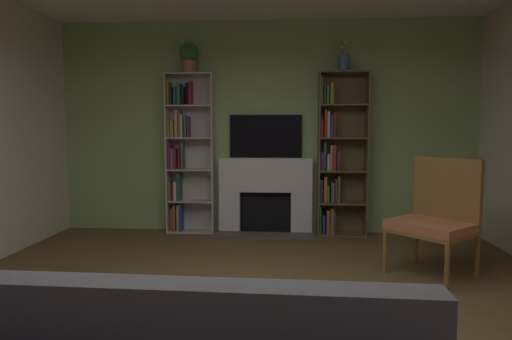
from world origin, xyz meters
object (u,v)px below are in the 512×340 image
at_px(tv, 266,136).
at_px(potted_plant, 189,56).
at_px(coffee_table, 220,327).
at_px(fireplace, 266,194).
at_px(vase_with_flowers, 344,62).
at_px(bookshelf_right, 336,159).
at_px(armchair, 437,216).
at_px(bookshelf_left, 186,152).

distance_m(tv, potted_plant, 1.47).
xyz_separation_m(potted_plant, coffee_table, (0.97, -3.75, -1.98)).
distance_m(fireplace, vase_with_flowers, 2.02).
distance_m(bookshelf_right, coffee_table, 3.96).
bearing_deg(potted_plant, tv, 6.74).
relative_size(fireplace, bookshelf_right, 0.63).
xyz_separation_m(bookshelf_right, vase_with_flowers, (0.08, -0.04, 1.26)).
bearing_deg(potted_plant, armchair, -29.81).
xyz_separation_m(bookshelf_left, armchair, (2.83, -1.63, -0.52)).
bearing_deg(potted_plant, bookshelf_right, 1.09).
bearing_deg(bookshelf_right, fireplace, 179.14).
distance_m(potted_plant, vase_with_flowers, 2.03).
xyz_separation_m(bookshelf_right, armchair, (0.80, -1.62, -0.44)).
bearing_deg(coffee_table, bookshelf_left, 105.32).
height_order(fireplace, bookshelf_right, bookshelf_right).
distance_m(potted_plant, coffee_table, 4.35).
relative_size(fireplace, potted_plant, 3.46).
relative_size(tv, armchair, 0.86).
distance_m(fireplace, coffee_table, 3.80).
bearing_deg(potted_plant, coffee_table, -75.52).
xyz_separation_m(armchair, coffee_table, (-1.79, -2.17, -0.19)).
height_order(tv, bookshelf_left, bookshelf_left).
bearing_deg(fireplace, armchair, -43.13).
bearing_deg(bookshelf_right, potted_plant, -178.91).
xyz_separation_m(tv, vase_with_flowers, (1.01, -0.12, 0.96)).
distance_m(bookshelf_left, potted_plant, 1.27).
bearing_deg(coffee_table, vase_with_flowers, 74.20).
relative_size(bookshelf_right, potted_plant, 5.50).
height_order(fireplace, tv, tv).
distance_m(bookshelf_right, potted_plant, 2.38).
relative_size(tv, coffee_table, 1.00).
bearing_deg(bookshelf_right, coffee_table, -104.56).
distance_m(fireplace, bookshelf_left, 1.23).
height_order(potted_plant, armchair, potted_plant).
distance_m(fireplace, potted_plant, 2.10).
bearing_deg(bookshelf_right, vase_with_flowers, -24.94).
bearing_deg(coffee_table, fireplace, 89.29).
bearing_deg(fireplace, tv, 90.00).
relative_size(bookshelf_right, armchair, 1.90).
height_order(bookshelf_left, potted_plant, potted_plant).
height_order(bookshelf_right, armchair, bookshelf_right).
bearing_deg(bookshelf_left, bookshelf_right, -0.49).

